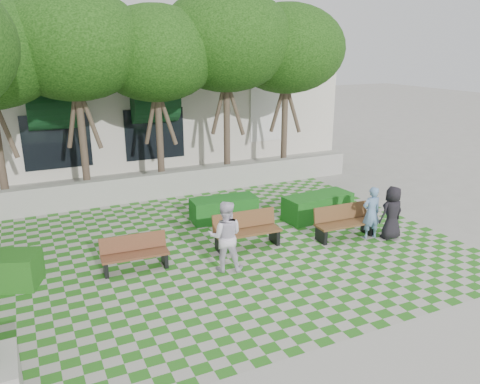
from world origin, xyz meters
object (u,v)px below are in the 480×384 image
hedge_east (318,207)px  hedge_midright (224,209)px  bench_west (135,254)px  person_dark (392,213)px  person_white (225,236)px  person_blue (371,213)px  bench_mid (247,231)px  bench_east (344,222)px

hedge_east → hedge_midright: bearing=157.2°
bench_west → person_dark: size_ratio=1.07×
person_white → person_dark: bearing=-158.3°
hedge_midright → person_blue: bearing=-44.6°
hedge_midright → person_white: bearing=-112.9°
bench_mid → person_blue: person_blue is taller
bench_east → person_white: bearing=-171.5°
hedge_east → person_blue: person_blue is taller
bench_mid → hedge_east: bench_mid is taller
bench_mid → bench_east: bearing=-9.5°
person_white → bench_mid: bearing=-112.3°
bench_mid → hedge_midright: 2.19m
bench_east → bench_mid: size_ratio=0.97×
person_blue → person_white: size_ratio=0.86×
bench_west → person_blue: (6.51, -0.91, 0.35)m
bench_mid → hedge_east: (3.01, 1.02, -0.07)m
bench_east → person_white: (-3.87, -0.42, 0.43)m
bench_mid → hedge_midright: bearing=85.5°
bench_west → hedge_east: 6.17m
hedge_midright → bench_mid: bearing=-97.1°
hedge_east → bench_mid: bearing=-161.4°
bench_east → hedge_midright: 3.75m
bench_mid → person_dark: size_ratio=1.20×
hedge_east → person_white: (-4.08, -2.03, 0.49)m
bench_west → hedge_midright: bearing=37.2°
hedge_midright → person_blue: person_blue is taller
bench_mid → hedge_midright: size_ratio=0.90×
bench_mid → person_blue: (3.45, -0.96, 0.30)m
person_dark → hedge_midright: bearing=-45.1°
hedge_midright → person_blue: size_ratio=1.35×
person_dark → person_white: 5.03m
bench_east → bench_west: size_ratio=1.09×
hedge_midright → person_white: person_white is taller
person_white → hedge_midright: bearing=-88.6°
hedge_midright → person_dark: bearing=-42.8°
bench_mid → person_white: bearing=-133.9°
bench_east → bench_mid: 2.86m
bench_mid → person_white: size_ratio=1.05×
bench_west → person_dark: bearing=-6.0°
person_blue → hedge_east: bearing=-69.9°
bench_mid → person_white: 1.54m
bench_east → person_dark: (1.15, -0.64, 0.32)m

